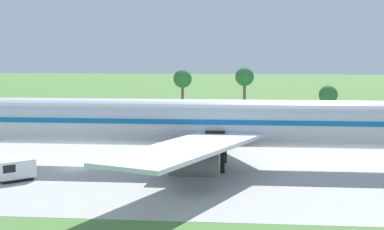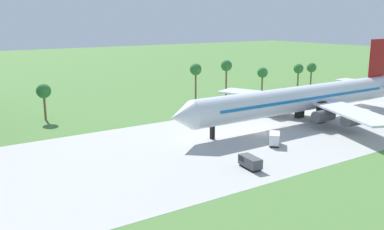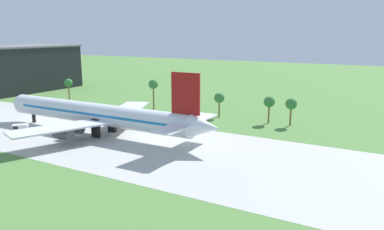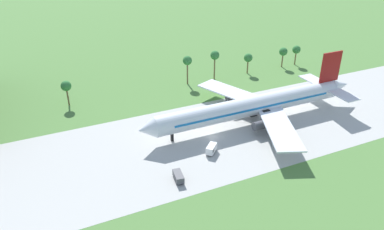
# 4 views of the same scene
# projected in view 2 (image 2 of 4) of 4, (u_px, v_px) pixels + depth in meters

# --- Properties ---
(ground_plane) EXTENTS (600.00, 600.00, 0.00)m
(ground_plane) POSITION_uv_depth(u_px,v_px,m) (264.00, 133.00, 94.52)
(ground_plane) COLOR #517F3D
(taxiway_strip) EXTENTS (320.00, 44.00, 0.02)m
(taxiway_strip) POSITION_uv_depth(u_px,v_px,m) (264.00, 133.00, 94.52)
(taxiway_strip) COLOR #B2B2AD
(taxiway_strip) RESTS_ON ground_plane
(jet_airliner) EXTENTS (77.46, 53.95, 19.37)m
(jet_airliner) POSITION_uv_depth(u_px,v_px,m) (307.00, 98.00, 104.82)
(jet_airliner) COLOR silver
(jet_airliner) RESTS_ON ground_plane
(baggage_tug) EXTENTS (2.62, 4.81, 2.08)m
(baggage_tug) POSITION_uv_depth(u_px,v_px,m) (250.00, 162.00, 72.37)
(baggage_tug) COLOR black
(baggage_tug) RESTS_ON ground_plane
(catering_van) EXTENTS (4.43, 4.38, 2.52)m
(catering_van) POSITION_uv_depth(u_px,v_px,m) (274.00, 139.00, 85.36)
(catering_van) COLOR black
(catering_van) RESTS_ON ground_plane
(palm_tree_row) EXTENTS (102.18, 3.60, 12.00)m
(palm_tree_row) POSITION_uv_depth(u_px,v_px,m) (234.00, 72.00, 138.90)
(palm_tree_row) COLOR brown
(palm_tree_row) RESTS_ON ground_plane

